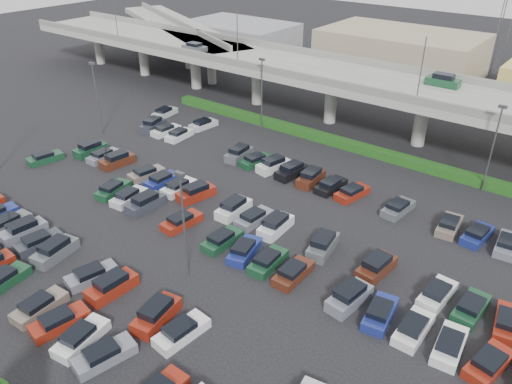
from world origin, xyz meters
TOP-DOWN VIEW (x-y plane):
  - ground at (0.00, 0.00)m, footprint 280.00×280.00m
  - overpass at (-0.17, 31.99)m, footprint 150.00×13.00m
  - on_ramp at (-52.10, 43.05)m, footprint 50.93×30.13m
  - hedge at (0.00, 25.00)m, footprint 66.00×1.60m
  - parked_cars at (-0.74, -3.74)m, footprint 63.19×41.65m
  - light_poles at (-4.13, 2.00)m, footprint 66.90×48.38m

SIDE VIEW (x-z plane):
  - ground at x=0.00m, z-range 0.00..0.00m
  - hedge at x=0.00m, z-range 0.00..1.10m
  - parked_cars at x=-0.74m, z-range -0.22..1.45m
  - light_poles at x=-4.13m, z-range 1.09..11.39m
  - on_ramp at x=-52.10m, z-range 2.46..11.26m
  - overpass at x=-0.17m, z-range -0.93..14.87m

